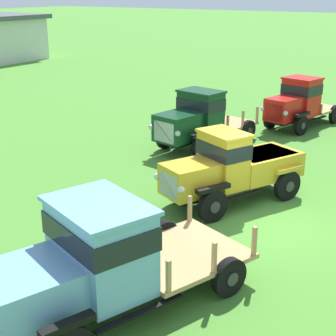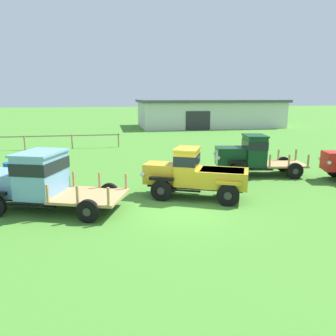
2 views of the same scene
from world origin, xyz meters
name	(u,v)px [view 1 (image 1 of 2)]	position (x,y,z in m)	size (l,w,h in m)	color
ground_plane	(260,224)	(0.00, 0.00, 0.00)	(240.00, 240.00, 0.00)	#47842D
vintage_truck_second_in_line	(91,260)	(-5.44, 1.14, 1.18)	(5.99, 3.85, 2.26)	black
vintage_truck_midrow_center	(232,167)	(0.92, 1.32, 1.07)	(4.62, 3.16, 2.18)	black
vintage_truck_far_side	(197,119)	(5.02, 4.77, 1.16)	(5.13, 2.64, 2.24)	black
vintage_truck_back_of_row	(298,102)	(10.06, 2.53, 1.16)	(4.76, 2.56, 2.23)	black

